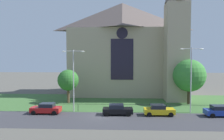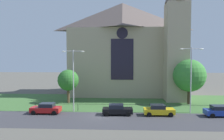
{
  "view_description": "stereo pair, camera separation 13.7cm",
  "coord_description": "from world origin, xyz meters",
  "px_view_note": "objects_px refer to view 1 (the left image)",
  "views": [
    {
      "loc": [
        2.99,
        -30.83,
        8.08
      ],
      "look_at": [
        1.13,
        8.0,
        5.91
      ],
      "focal_mm": 36.39,
      "sensor_mm": 36.0,
      "label": 1
    },
    {
      "loc": [
        3.13,
        -30.82,
        8.08
      ],
      "look_at": [
        1.13,
        8.0,
        5.91
      ],
      "focal_mm": 36.39,
      "sensor_mm": 36.0,
      "label": 2
    }
  ],
  "objects_px": {
    "tree_left_near": "(68,80)",
    "parked_car_black": "(117,110)",
    "streetlamp_far": "(191,72)",
    "parked_car_yellow": "(159,110)",
    "church_building": "(126,47)",
    "streetlamp_near": "(73,73)",
    "tree_right_near": "(189,76)",
    "parked_car_blue": "(220,111)",
    "parked_car_red": "(46,109)"
  },
  "relations": [
    {
      "from": "tree_left_near",
      "to": "parked_car_black",
      "type": "bearing_deg",
      "value": -42.03
    },
    {
      "from": "tree_left_near",
      "to": "streetlamp_far",
      "type": "relative_size",
      "value": 0.62
    },
    {
      "from": "parked_car_yellow",
      "to": "church_building",
      "type": "bearing_deg",
      "value": 103.05
    },
    {
      "from": "church_building",
      "to": "tree_left_near",
      "type": "bearing_deg",
      "value": -134.96
    },
    {
      "from": "streetlamp_near",
      "to": "parked_car_yellow",
      "type": "xyz_separation_m",
      "value": [
        12.34,
        -1.73,
        -5.02
      ]
    },
    {
      "from": "tree_right_near",
      "to": "parked_car_black",
      "type": "bearing_deg",
      "value": -146.65
    },
    {
      "from": "church_building",
      "to": "parked_car_blue",
      "type": "height_order",
      "value": "church_building"
    },
    {
      "from": "tree_left_near",
      "to": "parked_car_yellow",
      "type": "relative_size",
      "value": 1.4
    },
    {
      "from": "church_building",
      "to": "parked_car_black",
      "type": "height_order",
      "value": "church_building"
    },
    {
      "from": "tree_right_near",
      "to": "parked_car_blue",
      "type": "height_order",
      "value": "tree_right_near"
    },
    {
      "from": "tree_left_near",
      "to": "streetlamp_near",
      "type": "height_order",
      "value": "streetlamp_near"
    },
    {
      "from": "tree_left_near",
      "to": "streetlamp_far",
      "type": "height_order",
      "value": "streetlamp_far"
    },
    {
      "from": "tree_left_near",
      "to": "church_building",
      "type": "bearing_deg",
      "value": 45.04
    },
    {
      "from": "church_building",
      "to": "parked_car_blue",
      "type": "bearing_deg",
      "value": -55.5
    },
    {
      "from": "tree_right_near",
      "to": "parked_car_red",
      "type": "bearing_deg",
      "value": -160.72
    },
    {
      "from": "church_building",
      "to": "streetlamp_far",
      "type": "height_order",
      "value": "church_building"
    },
    {
      "from": "church_building",
      "to": "tree_left_near",
      "type": "height_order",
      "value": "church_building"
    },
    {
      "from": "church_building",
      "to": "streetlamp_far",
      "type": "xyz_separation_m",
      "value": [
        9.27,
        -16.63,
        -4.33
      ]
    },
    {
      "from": "parked_car_red",
      "to": "parked_car_yellow",
      "type": "height_order",
      "value": "same"
    },
    {
      "from": "tree_right_near",
      "to": "parked_car_yellow",
      "type": "xyz_separation_m",
      "value": [
        -6.45,
        -8.05,
        -4.2
      ]
    },
    {
      "from": "streetlamp_far",
      "to": "parked_car_black",
      "type": "distance_m",
      "value": 11.95
    },
    {
      "from": "streetlamp_far",
      "to": "parked_car_yellow",
      "type": "height_order",
      "value": "streetlamp_far"
    },
    {
      "from": "parked_car_yellow",
      "to": "tree_right_near",
      "type": "bearing_deg",
      "value": 50.86
    },
    {
      "from": "tree_right_near",
      "to": "parked_car_red",
      "type": "xyz_separation_m",
      "value": [
        -22.44,
        -7.85,
        -4.2
      ]
    },
    {
      "from": "tree_left_near",
      "to": "parked_car_blue",
      "type": "bearing_deg",
      "value": -19.66
    },
    {
      "from": "tree_right_near",
      "to": "parked_car_blue",
      "type": "relative_size",
      "value": 1.82
    },
    {
      "from": "parked_car_red",
      "to": "parked_car_yellow",
      "type": "distance_m",
      "value": 16.0
    },
    {
      "from": "streetlamp_near",
      "to": "streetlamp_far",
      "type": "relative_size",
      "value": 0.97
    },
    {
      "from": "tree_left_near",
      "to": "streetlamp_far",
      "type": "bearing_deg",
      "value": -17.93
    },
    {
      "from": "church_building",
      "to": "tree_right_near",
      "type": "distance_m",
      "value": 15.89
    },
    {
      "from": "tree_right_near",
      "to": "church_building",
      "type": "bearing_deg",
      "value": 136.45
    },
    {
      "from": "parked_car_red",
      "to": "parked_car_black",
      "type": "distance_m",
      "value": 10.24
    },
    {
      "from": "parked_car_blue",
      "to": "parked_car_red",
      "type": "bearing_deg",
      "value": 177.08
    },
    {
      "from": "church_building",
      "to": "streetlamp_near",
      "type": "xyz_separation_m",
      "value": [
        -7.93,
        -16.63,
        -4.51
      ]
    },
    {
      "from": "streetlamp_near",
      "to": "tree_left_near",
      "type": "bearing_deg",
      "value": 110.39
    },
    {
      "from": "streetlamp_near",
      "to": "parked_car_red",
      "type": "relative_size",
      "value": 2.19
    },
    {
      "from": "tree_right_near",
      "to": "parked_car_yellow",
      "type": "bearing_deg",
      "value": -128.7
    },
    {
      "from": "streetlamp_near",
      "to": "streetlamp_far",
      "type": "xyz_separation_m",
      "value": [
        17.2,
        -0.0,
        0.18
      ]
    },
    {
      "from": "parked_car_red",
      "to": "parked_car_yellow",
      "type": "relative_size",
      "value": 1.0
    },
    {
      "from": "tree_right_near",
      "to": "parked_car_yellow",
      "type": "relative_size",
      "value": 1.84
    },
    {
      "from": "parked_car_red",
      "to": "church_building",
      "type": "bearing_deg",
      "value": -122.52
    },
    {
      "from": "tree_left_near",
      "to": "tree_right_near",
      "type": "distance_m",
      "value": 21.16
    },
    {
      "from": "parked_car_black",
      "to": "parked_car_yellow",
      "type": "relative_size",
      "value": 1.01
    },
    {
      "from": "parked_car_black",
      "to": "parked_car_yellow",
      "type": "bearing_deg",
      "value": -2.02
    },
    {
      "from": "streetlamp_far",
      "to": "parked_car_yellow",
      "type": "xyz_separation_m",
      "value": [
        -4.86,
        -1.73,
        -5.2
      ]
    },
    {
      "from": "church_building",
      "to": "parked_car_black",
      "type": "xyz_separation_m",
      "value": [
        -1.36,
        -18.35,
        -9.53
      ]
    },
    {
      "from": "tree_left_near",
      "to": "parked_car_yellow",
      "type": "distance_m",
      "value": 17.07
    },
    {
      "from": "parked_car_blue",
      "to": "parked_car_yellow",
      "type": "bearing_deg",
      "value": 176.79
    },
    {
      "from": "parked_car_red",
      "to": "parked_car_blue",
      "type": "xyz_separation_m",
      "value": [
        24.33,
        -0.36,
        0.0
      ]
    },
    {
      "from": "tree_left_near",
      "to": "parked_car_yellow",
      "type": "xyz_separation_m",
      "value": [
        14.69,
        -8.06,
        -3.28
      ]
    }
  ]
}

